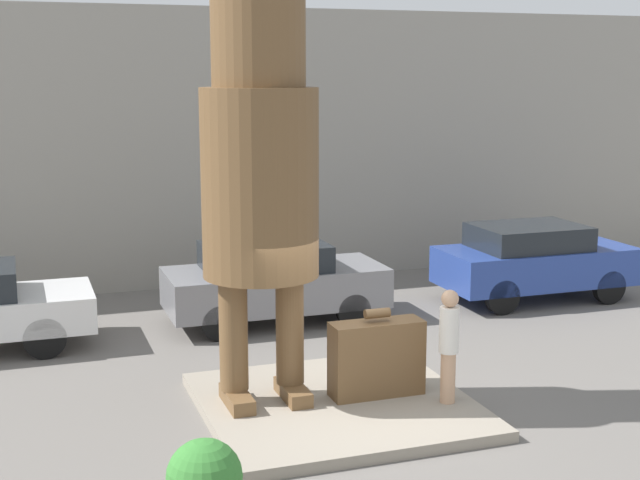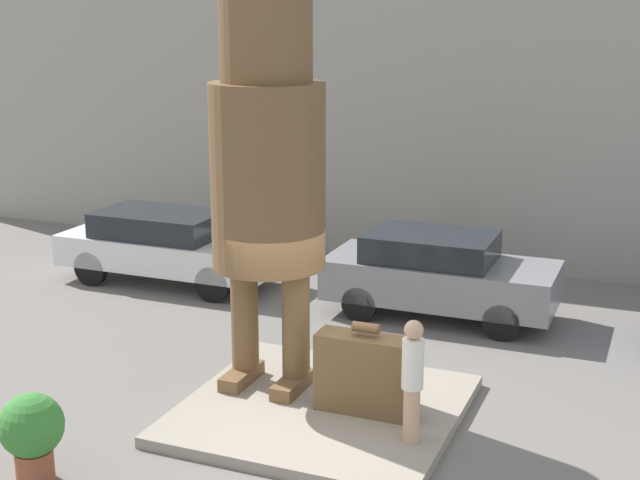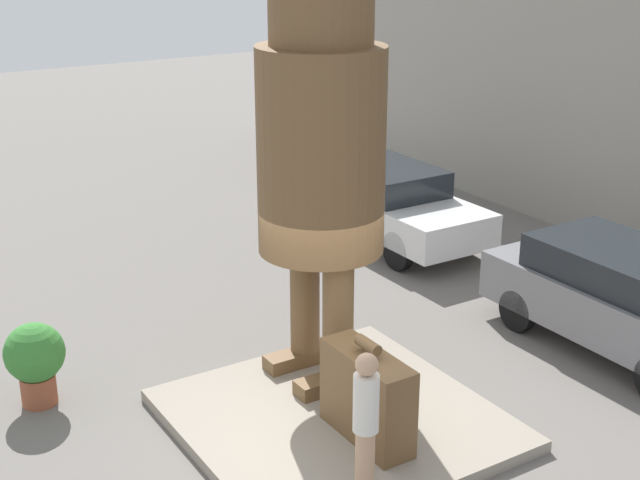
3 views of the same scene
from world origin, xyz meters
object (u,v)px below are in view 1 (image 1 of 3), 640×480
object	(u,v)px
statue_figure	(260,156)
parked_car_blue	(534,260)
parked_car_grey	(273,281)
tourist	(449,341)
giant_suitcase	(377,358)

from	to	relation	value
statue_figure	parked_car_blue	distance (m)	8.65
statue_figure	parked_car_grey	size ratio (longest dim) A/B	1.43
parked_car_grey	parked_car_blue	size ratio (longest dim) A/B	1.02
statue_figure	tourist	world-z (taller)	statue_figure
statue_figure	parked_car_grey	xyz separation A→B (m)	(1.39, 4.26, -2.81)
parked_car_blue	tourist	bearing A→B (deg)	-132.07
giant_suitcase	parked_car_grey	world-z (taller)	parked_car_grey
giant_suitcase	parked_car_blue	bearing A→B (deg)	39.61
parked_car_grey	parked_car_blue	xyz separation A→B (m)	(5.68, -0.10, 0.04)
giant_suitcase	parked_car_blue	size ratio (longest dim) A/B	0.33
statue_figure	giant_suitcase	world-z (taller)	statue_figure
statue_figure	giant_suitcase	size ratio (longest dim) A/B	4.39
giant_suitcase	parked_car_blue	world-z (taller)	parked_car_blue
tourist	parked_car_blue	xyz separation A→B (m)	(4.63, 5.13, -0.19)
statue_figure	tourist	size ratio (longest dim) A/B	3.64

